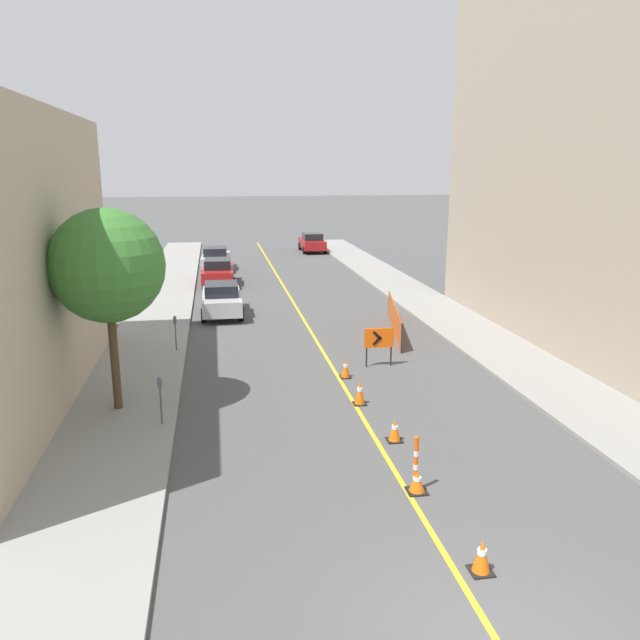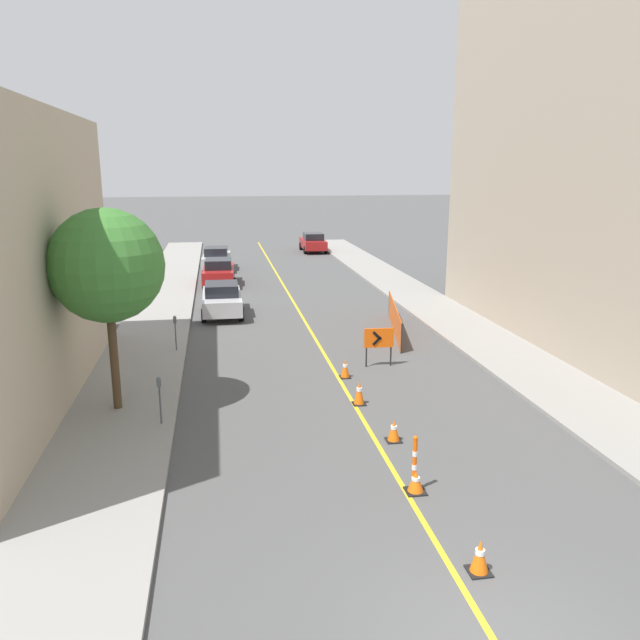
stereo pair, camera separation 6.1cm
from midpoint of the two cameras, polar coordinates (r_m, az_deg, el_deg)
The scene contains 19 objects.
lane_stripe at distance 34.13m, azimuth -2.79°, elevation 2.10°, with size 0.12×51.97×0.01m.
sidewalk_left at distance 34.01m, azimuth -14.13°, elevation 1.76°, with size 3.07×51.97×0.13m.
sidewalk_right at distance 35.52m, azimuth 8.07°, elevation 2.54°, with size 3.07×51.97×0.13m.
building_facade_right at distance 26.24m, azimuth 26.63°, elevation 14.14°, with size 6.00×20.48×15.42m.
traffic_cone_nearest at distance 11.95m, azimuth 14.42°, elevation -20.19°, with size 0.40×0.40×0.63m.
traffic_cone_second at distance 14.19m, azimuth 8.73°, elevation -14.40°, with size 0.44×0.44×0.49m.
traffic_cone_third at distance 16.47m, azimuth 6.74°, elevation -9.98°, with size 0.40×0.40×0.59m.
traffic_cone_fourth at distance 18.76m, azimuth 3.56°, elevation -6.64°, with size 0.39×0.39×0.74m.
traffic_cone_fifth at distance 21.06m, azimuth 2.27°, elevation -4.43°, with size 0.36×0.36×0.66m.
delineator_post_front at distance 14.08m, azimuth 8.62°, elevation -13.13°, with size 0.31×0.31×1.30m.
arrow_barricade_primary at distance 22.14m, azimuth 5.35°, elevation -1.79°, with size 1.06×0.12×1.39m.
safety_mesh_fence at distance 26.92m, azimuth 6.77°, elevation 0.12°, with size 1.31×6.30×1.18m.
parked_car_curb_near at distance 30.11m, azimuth -9.04°, elevation 1.91°, with size 1.93×4.31×1.59m.
parked_car_curb_mid at distance 38.10m, azimuth -9.34°, elevation 4.38°, with size 1.97×4.37×1.59m.
parked_car_curb_far at distance 43.80m, azimuth -9.55°, elevation 5.58°, with size 2.03×4.39×1.59m.
parked_car_opposite_side at distance 52.64m, azimuth -0.75°, elevation 7.12°, with size 1.94×4.32×1.59m.
parking_meter_near_curb at distance 17.36m, azimuth -14.51°, elevation -6.29°, with size 0.12×0.11×1.34m.
parking_meter_far_curb at distance 24.15m, azimuth -13.18°, elevation -0.54°, with size 0.12×0.11×1.35m.
street_tree_left_near at distance 18.13m, azimuth -18.98°, elevation 4.68°, with size 3.16×3.16×5.73m.
Camera 1 is at (-3.93, -7.20, 6.90)m, focal length 35.00 mm.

